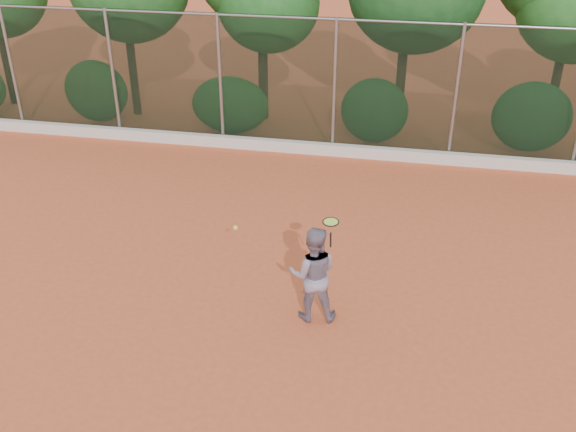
# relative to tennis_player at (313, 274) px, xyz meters

# --- Properties ---
(ground) EXTENTS (80.00, 80.00, 0.00)m
(ground) POSITION_rel_tennis_player_xyz_m (-0.64, 0.13, -0.84)
(ground) COLOR #CB5730
(ground) RESTS_ON ground
(concrete_curb) EXTENTS (24.00, 0.20, 0.30)m
(concrete_curb) POSITION_rel_tennis_player_xyz_m (-0.64, 6.95, -0.69)
(concrete_curb) COLOR beige
(concrete_curb) RESTS_ON ground
(tennis_player) EXTENTS (0.91, 0.76, 1.69)m
(tennis_player) POSITION_rel_tennis_player_xyz_m (0.00, 0.00, 0.00)
(tennis_player) COLOR gray
(tennis_player) RESTS_ON ground
(chainlink_fence) EXTENTS (24.09, 0.09, 3.50)m
(chainlink_fence) POSITION_rel_tennis_player_xyz_m (-0.64, 7.13, 1.02)
(chainlink_fence) COLOR black
(chainlink_fence) RESTS_ON ground
(tennis_racket) EXTENTS (0.29, 0.29, 0.51)m
(tennis_racket) POSITION_rel_tennis_player_xyz_m (0.28, -0.12, 1.03)
(tennis_racket) COLOR black
(tennis_racket) RESTS_ON ground
(tennis_ball_in_flight) EXTENTS (0.07, 0.07, 0.07)m
(tennis_ball_in_flight) POSITION_rel_tennis_player_xyz_m (-1.13, -0.48, 1.01)
(tennis_ball_in_flight) COLOR #D9F237
(tennis_ball_in_flight) RESTS_ON ground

